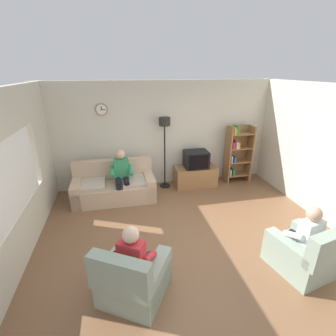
{
  "coord_description": "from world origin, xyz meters",
  "views": [
    {
      "loc": [
        -1.21,
        -3.56,
        2.94
      ],
      "look_at": [
        -0.26,
        0.97,
        1.08
      ],
      "focal_mm": 26.46,
      "sensor_mm": 36.0,
      "label": 1
    }
  ],
  "objects_px": {
    "tv": "(196,159)",
    "armchair_near_window": "(133,279)",
    "person_on_couch": "(122,173)",
    "floor_lamp": "(165,133)",
    "person_in_right_armchair": "(303,234)",
    "couch": "(114,187)",
    "tv_stand": "(195,176)",
    "person_in_left_armchair": "(135,256)",
    "bookshelf": "(237,153)",
    "armchair_near_bookshelf": "(304,254)"
  },
  "relations": [
    {
      "from": "tv",
      "to": "armchair_near_bookshelf",
      "type": "bearing_deg",
      "value": -77.43
    },
    {
      "from": "tv",
      "to": "person_in_right_armchair",
      "type": "bearing_deg",
      "value": -77.42
    },
    {
      "from": "person_in_left_armchair",
      "to": "person_in_right_armchair",
      "type": "relative_size",
      "value": 1.0
    },
    {
      "from": "tv",
      "to": "person_on_couch",
      "type": "distance_m",
      "value": 1.98
    },
    {
      "from": "person_on_couch",
      "to": "floor_lamp",
      "type": "bearing_deg",
      "value": 25.55
    },
    {
      "from": "couch",
      "to": "person_on_couch",
      "type": "bearing_deg",
      "value": -28.91
    },
    {
      "from": "bookshelf",
      "to": "tv_stand",
      "type": "bearing_deg",
      "value": -176.38
    },
    {
      "from": "bookshelf",
      "to": "person_on_couch",
      "type": "relative_size",
      "value": 1.26
    },
    {
      "from": "person_in_left_armchair",
      "to": "bookshelf",
      "type": "bearing_deg",
      "value": 46.52
    },
    {
      "from": "couch",
      "to": "bookshelf",
      "type": "bearing_deg",
      "value": 6.91
    },
    {
      "from": "floor_lamp",
      "to": "person_on_couch",
      "type": "bearing_deg",
      "value": -154.45
    },
    {
      "from": "armchair_near_window",
      "to": "person_on_couch",
      "type": "distance_m",
      "value": 2.8
    },
    {
      "from": "floor_lamp",
      "to": "person_in_left_armchair",
      "type": "distance_m",
      "value": 3.5
    },
    {
      "from": "tv",
      "to": "person_in_left_armchair",
      "type": "distance_m",
      "value": 3.62
    },
    {
      "from": "tv_stand",
      "to": "person_in_left_armchair",
      "type": "distance_m",
      "value": 3.66
    },
    {
      "from": "tv_stand",
      "to": "bookshelf",
      "type": "bearing_deg",
      "value": 3.62
    },
    {
      "from": "armchair_near_window",
      "to": "bookshelf",
      "type": "bearing_deg",
      "value": 46.77
    },
    {
      "from": "tv_stand",
      "to": "tv",
      "type": "relative_size",
      "value": 1.83
    },
    {
      "from": "tv_stand",
      "to": "floor_lamp",
      "type": "distance_m",
      "value": 1.44
    },
    {
      "from": "floor_lamp",
      "to": "person_in_right_armchair",
      "type": "relative_size",
      "value": 1.65
    },
    {
      "from": "tv",
      "to": "person_in_left_armchair",
      "type": "height_order",
      "value": "person_in_left_armchair"
    },
    {
      "from": "couch",
      "to": "tv",
      "type": "xyz_separation_m",
      "value": [
        2.13,
        0.3,
        0.44
      ]
    },
    {
      "from": "tv_stand",
      "to": "person_in_left_armchair",
      "type": "bearing_deg",
      "value": -120.58
    },
    {
      "from": "tv_stand",
      "to": "person_on_couch",
      "type": "distance_m",
      "value": 2.03
    },
    {
      "from": "person_in_right_armchair",
      "to": "tv",
      "type": "bearing_deg",
      "value": 102.58
    },
    {
      "from": "floor_lamp",
      "to": "person_in_left_armchair",
      "type": "relative_size",
      "value": 1.65
    },
    {
      "from": "tv",
      "to": "armchair_near_window",
      "type": "height_order",
      "value": "tv"
    },
    {
      "from": "floor_lamp",
      "to": "tv_stand",
      "type": "bearing_deg",
      "value": -6.96
    },
    {
      "from": "couch",
      "to": "armchair_near_window",
      "type": "distance_m",
      "value": 2.89
    },
    {
      "from": "armchair_near_window",
      "to": "person_on_couch",
      "type": "bearing_deg",
      "value": 90.7
    },
    {
      "from": "armchair_near_window",
      "to": "person_on_couch",
      "type": "xyz_separation_m",
      "value": [
        -0.03,
        2.77,
        0.41
      ]
    },
    {
      "from": "person_in_right_armchair",
      "to": "bookshelf",
      "type": "bearing_deg",
      "value": 81.48
    },
    {
      "from": "tv",
      "to": "armchair_near_window",
      "type": "xyz_separation_m",
      "value": [
        -1.9,
        -3.19,
        -0.46
      ]
    },
    {
      "from": "armchair_near_bookshelf",
      "to": "armchair_near_window",
      "type": "bearing_deg",
      "value": 178.78
    },
    {
      "from": "couch",
      "to": "armchair_near_window",
      "type": "height_order",
      "value": "same"
    },
    {
      "from": "armchair_near_window",
      "to": "couch",
      "type": "bearing_deg",
      "value": 94.63
    },
    {
      "from": "floor_lamp",
      "to": "person_in_right_armchair",
      "type": "bearing_deg",
      "value": -65.21
    },
    {
      "from": "couch",
      "to": "person_in_left_armchair",
      "type": "height_order",
      "value": "person_in_left_armchair"
    },
    {
      "from": "person_in_left_armchair",
      "to": "armchair_near_window",
      "type": "bearing_deg",
      "value": -120.59
    },
    {
      "from": "tv_stand",
      "to": "bookshelf",
      "type": "xyz_separation_m",
      "value": [
        1.19,
        0.08,
        0.54
      ]
    },
    {
      "from": "armchair_near_bookshelf",
      "to": "person_in_right_armchair",
      "type": "distance_m",
      "value": 0.33
    },
    {
      "from": "armchair_near_bookshelf",
      "to": "person_in_left_armchair",
      "type": "height_order",
      "value": "person_in_left_armchair"
    },
    {
      "from": "floor_lamp",
      "to": "person_in_right_armchair",
      "type": "height_order",
      "value": "floor_lamp"
    },
    {
      "from": "tv_stand",
      "to": "person_in_left_armchair",
      "type": "height_order",
      "value": "person_in_left_armchair"
    },
    {
      "from": "armchair_near_window",
      "to": "armchair_near_bookshelf",
      "type": "height_order",
      "value": "same"
    },
    {
      "from": "person_in_left_armchair",
      "to": "tv",
      "type": "bearing_deg",
      "value": 59.22
    },
    {
      "from": "person_on_couch",
      "to": "person_in_right_armchair",
      "type": "distance_m",
      "value": 3.8
    },
    {
      "from": "person_in_left_armchair",
      "to": "person_in_right_armchair",
      "type": "height_order",
      "value": "same"
    },
    {
      "from": "person_on_couch",
      "to": "person_in_left_armchair",
      "type": "height_order",
      "value": "person_on_couch"
    },
    {
      "from": "couch",
      "to": "person_on_couch",
      "type": "relative_size",
      "value": 1.54
    }
  ]
}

